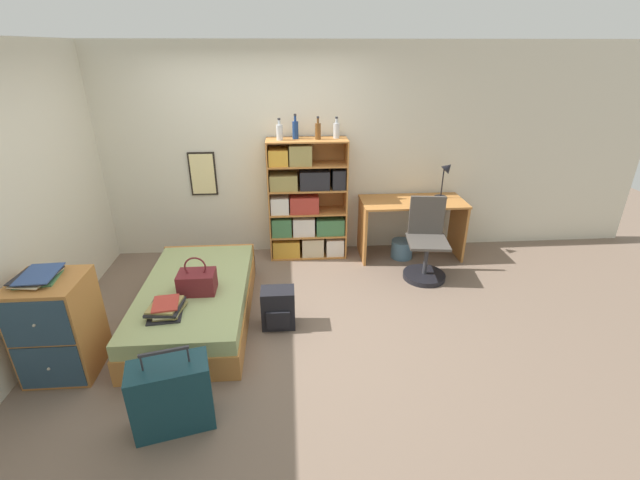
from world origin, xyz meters
TOP-DOWN VIEW (x-y plane):
  - ground_plane at (0.00, 0.00)m, footprint 14.00×14.00m
  - wall_back at (-0.00, 1.62)m, footprint 10.00×0.09m
  - wall_left at (-1.98, 0.00)m, footprint 0.06×10.00m
  - bed at (-0.63, 0.02)m, footprint 1.03×1.86m
  - handbag at (-0.56, -0.12)m, footprint 0.34×0.24m
  - book_stack_on_bed at (-0.77, -0.47)m, footprint 0.32×0.38m
  - suitcase at (-0.54, -1.34)m, footprint 0.59×0.40m
  - dresser at (-1.59, -0.67)m, footprint 0.54×0.54m
  - magazine_pile_on_dresser at (-1.64, -0.64)m, footprint 0.32×0.37m
  - bookcase at (0.52, 1.39)m, footprint 0.97×0.35m
  - bottle_green at (0.24, 1.36)m, footprint 0.07×0.07m
  - bottle_brown at (0.42, 1.42)m, footprint 0.07×0.07m
  - bottle_clear at (0.69, 1.37)m, footprint 0.07×0.07m
  - bottle_blue at (0.91, 1.43)m, footprint 0.07×0.07m
  - desk at (1.88, 1.27)m, footprint 1.30×0.59m
  - desk_lamp at (2.30, 1.37)m, footprint 0.21×0.16m
  - desk_chair at (1.91, 0.70)m, footprint 0.50×0.51m
  - backpack at (0.19, -0.18)m, footprint 0.32×0.25m
  - waste_bin at (1.77, 1.22)m, footprint 0.28×0.28m

SIDE VIEW (x-z plane):
  - ground_plane at x=0.00m, z-range 0.00..0.00m
  - waste_bin at x=1.77m, z-range 0.00..0.23m
  - bed at x=-0.63m, z-range 0.00..0.39m
  - backpack at x=0.19m, z-range 0.00..0.40m
  - suitcase at x=-0.54m, z-range -0.06..0.60m
  - desk_chair at x=1.91m, z-range -0.17..0.78m
  - dresser at x=-1.59m, z-range 0.00..0.86m
  - book_stack_on_bed at x=-0.77m, z-range 0.39..0.50m
  - handbag at x=-0.56m, z-range 0.32..0.68m
  - desk at x=1.88m, z-range 0.15..0.91m
  - bookcase at x=0.52m, z-range -0.08..1.44m
  - magazine_pile_on_dresser at x=-1.64m, z-range 0.86..0.92m
  - desk_lamp at x=2.30m, z-range 0.84..1.31m
  - wall_back at x=0.00m, z-range 0.00..2.60m
  - wall_left at x=-1.98m, z-range 0.00..2.60m
  - bottle_blue at x=0.91m, z-range 1.49..1.74m
  - bottle_green at x=0.24m, z-range 1.49..1.74m
  - bottle_clear at x=0.69m, z-range 1.49..1.75m
  - bottle_brown at x=0.42m, z-range 1.49..1.77m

